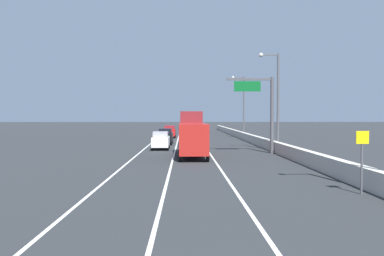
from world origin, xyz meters
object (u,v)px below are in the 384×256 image
object	(u,v)px
car_red_2	(170,132)
overhead_sign_gantry	(265,105)
lamp_post_right_third	(242,103)
box_truck	(192,136)
speed_advisory_sign	(362,157)
car_white_0	(161,141)
lamp_post_right_second	(276,95)
car_black_1	(166,136)

from	to	relation	value
car_red_2	overhead_sign_gantry	bearing A→B (deg)	-69.09
lamp_post_right_third	box_truck	distance (m)	29.64
speed_advisory_sign	car_white_0	size ratio (longest dim) A/B	0.73
speed_advisory_sign	lamp_post_right_second	world-z (taller)	lamp_post_right_second
lamp_post_right_second	box_truck	size ratio (longest dim) A/B	1.04
lamp_post_right_third	car_red_2	world-z (taller)	lamp_post_right_third
car_black_1	car_red_2	xyz separation A→B (m)	(0.03, 14.70, 0.01)
speed_advisory_sign	car_black_1	distance (m)	34.05
lamp_post_right_second	box_truck	world-z (taller)	lamp_post_right_second
car_red_2	lamp_post_right_third	bearing A→B (deg)	-7.45
car_white_0	car_black_1	world-z (taller)	car_black_1
overhead_sign_gantry	car_white_0	xyz separation A→B (m)	(-10.50, 4.60, -3.74)
car_black_1	box_truck	world-z (taller)	box_truck
car_black_1	box_truck	distance (m)	15.22
speed_advisory_sign	lamp_post_right_second	distance (m)	22.42
car_white_0	car_black_1	bearing A→B (deg)	88.96
overhead_sign_gantry	car_white_0	size ratio (longest dim) A/B	1.83
lamp_post_right_third	car_black_1	world-z (taller)	lamp_post_right_third
lamp_post_right_second	lamp_post_right_third	xyz separation A→B (m)	(0.07, 23.41, 0.00)
speed_advisory_sign	car_black_1	size ratio (longest dim) A/B	0.67
overhead_sign_gantry	speed_advisory_sign	xyz separation A→B (m)	(0.44, -19.94, -2.96)
lamp_post_right_second	car_white_0	size ratio (longest dim) A/B	2.49
lamp_post_right_second	car_red_2	xyz separation A→B (m)	(-11.91, 24.97, -4.83)
lamp_post_right_third	car_black_1	size ratio (longest dim) A/B	2.30
overhead_sign_gantry	speed_advisory_sign	distance (m)	20.17
overhead_sign_gantry	speed_advisory_sign	size ratio (longest dim) A/B	2.50
overhead_sign_gantry	car_red_2	bearing A→B (deg)	110.91
lamp_post_right_third	speed_advisory_sign	bearing A→B (deg)	-91.51
lamp_post_right_second	car_black_1	size ratio (longest dim) A/B	2.30
car_black_1	speed_advisory_sign	bearing A→B (deg)	-71.50
overhead_sign_gantry	speed_advisory_sign	bearing A→B (deg)	-88.73
lamp_post_right_third	car_red_2	xyz separation A→B (m)	(-11.97, 1.56, -4.83)
car_white_0	car_red_2	distance (m)	22.44
speed_advisory_sign	car_red_2	distance (m)	48.21
overhead_sign_gantry	car_white_0	bearing A→B (deg)	156.33
lamp_post_right_third	car_red_2	size ratio (longest dim) A/B	2.41
lamp_post_right_second	car_black_1	distance (m)	16.47
speed_advisory_sign	lamp_post_right_second	xyz separation A→B (m)	(1.13, 22.01, 4.10)
lamp_post_right_third	car_red_2	distance (m)	13.00
speed_advisory_sign	car_red_2	size ratio (longest dim) A/B	0.71
overhead_sign_gantry	car_black_1	size ratio (longest dim) A/B	1.69
lamp_post_right_third	car_white_0	xyz separation A→B (m)	(-12.14, -20.88, -4.87)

